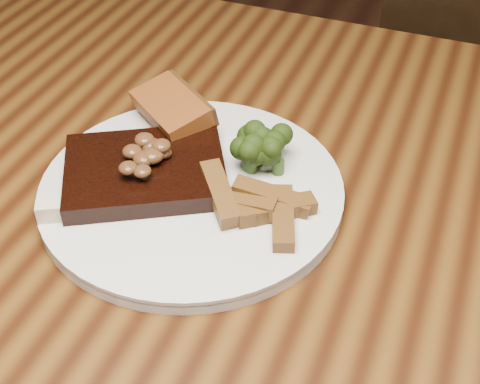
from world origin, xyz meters
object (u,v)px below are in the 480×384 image
(dining_table, at_px, (251,283))
(chair_far, at_px, (479,134))
(garlic_bread, at_px, (172,122))
(potato_wedges, at_px, (260,198))
(steak, at_px, (145,172))
(plate, at_px, (192,192))

(dining_table, xyz_separation_m, chair_far, (0.21, 0.65, -0.19))
(garlic_bread, relative_size, potato_wedges, 0.96)
(dining_table, bearing_deg, steak, 178.15)
(plate, xyz_separation_m, garlic_bread, (-0.06, 0.08, 0.02))
(steak, distance_m, potato_wedges, 0.12)
(dining_table, xyz_separation_m, garlic_bread, (-0.13, 0.10, 0.12))
(steak, xyz_separation_m, garlic_bread, (-0.01, 0.09, -0.00))
(dining_table, xyz_separation_m, steak, (-0.12, 0.00, 0.12))
(garlic_bread, bearing_deg, plate, -17.79)
(steak, distance_m, garlic_bread, 0.09)
(chair_far, bearing_deg, garlic_bread, 52.83)
(plate, bearing_deg, dining_table, -9.29)
(dining_table, distance_m, steak, 0.17)
(dining_table, height_order, garlic_bread, garlic_bread)
(chair_far, bearing_deg, steak, 57.60)
(plate, bearing_deg, chair_far, 66.30)
(dining_table, relative_size, steak, 9.99)
(chair_far, xyz_separation_m, steak, (-0.33, -0.65, 0.30))
(dining_table, height_order, plate, plate)
(potato_wedges, bearing_deg, dining_table, -123.00)
(steak, bearing_deg, garlic_bread, 69.41)
(garlic_bread, distance_m, potato_wedges, 0.16)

